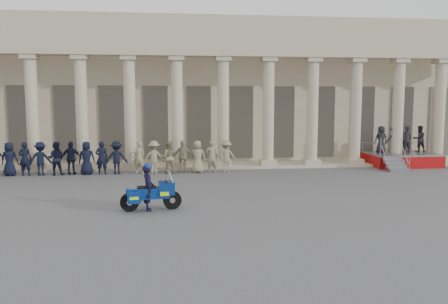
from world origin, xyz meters
TOP-DOWN VIEW (x-y plane):
  - ground at (0.00, 0.00)m, footprint 90.00×90.00m
  - building at (-0.00, 14.74)m, footprint 40.00×12.50m
  - officer_rank at (-6.53, 6.52)m, footprint 16.84×0.66m
  - reviewing_stand at (11.89, 7.91)m, footprint 3.87×3.80m
  - motorcycle at (-2.22, -1.62)m, footprint 2.11×0.93m
  - rider at (-2.33, -1.64)m, footprint 0.45×0.62m

SIDE VIEW (x-z plane):
  - ground at x=0.00m, z-range 0.00..0.00m
  - motorcycle at x=-2.22m, z-range -0.09..1.26m
  - rider at x=-2.33m, z-range 0.00..1.68m
  - officer_rank at x=-6.53m, z-range 0.00..1.74m
  - reviewing_stand at x=11.89m, z-range 0.04..2.41m
  - building at x=0.00m, z-range 0.02..9.02m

